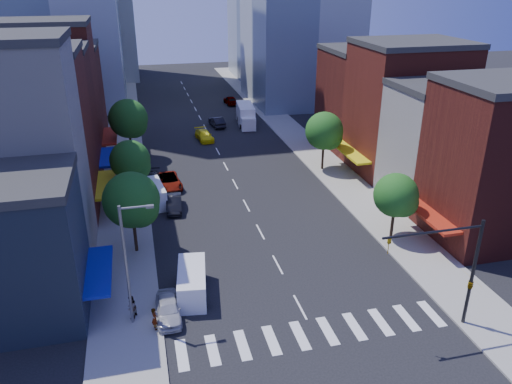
# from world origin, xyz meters

# --- Properties ---
(ground) EXTENTS (220.00, 220.00, 0.00)m
(ground) POSITION_xyz_m (0.00, 0.00, 0.00)
(ground) COLOR black
(ground) RESTS_ON ground
(sidewalk_left) EXTENTS (5.00, 120.00, 0.15)m
(sidewalk_left) POSITION_xyz_m (-12.50, 40.00, 0.07)
(sidewalk_left) COLOR gray
(sidewalk_left) RESTS_ON ground
(sidewalk_right) EXTENTS (5.00, 120.00, 0.15)m
(sidewalk_right) POSITION_xyz_m (12.50, 40.00, 0.07)
(sidewalk_right) COLOR gray
(sidewalk_right) RESTS_ON ground
(crosswalk) EXTENTS (19.00, 3.00, 0.01)m
(crosswalk) POSITION_xyz_m (0.00, -3.00, 0.01)
(crosswalk) COLOR silver
(crosswalk) RESTS_ON ground
(bldg_left_1) EXTENTS (12.00, 8.00, 18.00)m
(bldg_left_1) POSITION_xyz_m (-21.00, 12.00, 9.00)
(bldg_left_1) COLOR #BDB8AE
(bldg_left_1) RESTS_ON ground
(bldg_left_2) EXTENTS (12.00, 9.00, 16.00)m
(bldg_left_2) POSITION_xyz_m (-21.00, 20.50, 8.00)
(bldg_left_2) COLOR #5B1D15
(bldg_left_2) RESTS_ON ground
(bldg_left_3) EXTENTS (12.00, 8.00, 15.00)m
(bldg_left_3) POSITION_xyz_m (-21.00, 29.00, 7.50)
(bldg_left_3) COLOR #4B1612
(bldg_left_3) RESTS_ON ground
(bldg_left_4) EXTENTS (12.00, 9.00, 17.00)m
(bldg_left_4) POSITION_xyz_m (-21.00, 37.50, 8.50)
(bldg_left_4) COLOR #5B1D15
(bldg_left_4) RESTS_ON ground
(bldg_left_5) EXTENTS (12.00, 10.00, 13.00)m
(bldg_left_5) POSITION_xyz_m (-21.00, 47.00, 6.50)
(bldg_left_5) COLOR #4B1612
(bldg_left_5) RESTS_ON ground
(bldg_right_0) EXTENTS (12.00, 9.00, 14.00)m
(bldg_right_0) POSITION_xyz_m (21.00, 6.50, 7.00)
(bldg_right_0) COLOR #4B1612
(bldg_right_0) RESTS_ON ground
(bldg_right_1) EXTENTS (12.00, 8.00, 12.00)m
(bldg_right_1) POSITION_xyz_m (21.00, 15.00, 6.00)
(bldg_right_1) COLOR #BDB8AE
(bldg_right_1) RESTS_ON ground
(bldg_right_2) EXTENTS (12.00, 10.00, 15.00)m
(bldg_right_2) POSITION_xyz_m (21.00, 24.00, 7.50)
(bldg_right_2) COLOR #5B1D15
(bldg_right_2) RESTS_ON ground
(bldg_right_3) EXTENTS (12.00, 10.00, 13.00)m
(bldg_right_3) POSITION_xyz_m (21.00, 34.00, 6.50)
(bldg_right_3) COLOR #4B1612
(bldg_right_3) RESTS_ON ground
(traffic_signal) EXTENTS (7.24, 2.24, 8.00)m
(traffic_signal) POSITION_xyz_m (9.94, -4.50, 4.16)
(traffic_signal) COLOR black
(traffic_signal) RESTS_ON sidewalk_right
(streetlight) EXTENTS (2.25, 0.25, 9.00)m
(streetlight) POSITION_xyz_m (-11.81, 1.00, 5.28)
(streetlight) COLOR slate
(streetlight) RESTS_ON sidewalk_left
(tree_left_near) EXTENTS (4.80, 4.80, 7.30)m
(tree_left_near) POSITION_xyz_m (-11.35, 10.92, 4.87)
(tree_left_near) COLOR black
(tree_left_near) RESTS_ON sidewalk_left
(tree_left_mid) EXTENTS (4.20, 4.20, 6.65)m
(tree_left_mid) POSITION_xyz_m (-11.35, 21.92, 4.53)
(tree_left_mid) COLOR black
(tree_left_mid) RESTS_ON sidewalk_left
(tree_left_far) EXTENTS (5.00, 5.00, 7.75)m
(tree_left_far) POSITION_xyz_m (-11.35, 35.92, 5.20)
(tree_left_far) COLOR black
(tree_left_far) RESTS_ON sidewalk_left
(tree_right_near) EXTENTS (4.00, 4.00, 6.20)m
(tree_right_near) POSITION_xyz_m (11.65, 7.92, 4.19)
(tree_right_near) COLOR black
(tree_right_near) RESTS_ON sidewalk_right
(tree_right_far) EXTENTS (4.60, 4.60, 7.20)m
(tree_right_far) POSITION_xyz_m (11.65, 25.92, 4.86)
(tree_right_far) COLOR black
(tree_right_far) RESTS_ON sidewalk_right
(parked_car_front) EXTENTS (1.83, 4.35, 1.47)m
(parked_car_front) POSITION_xyz_m (-9.50, 1.12, 0.73)
(parked_car_front) COLOR #B2B2B7
(parked_car_front) RESTS_ON ground
(parked_car_second) EXTENTS (1.91, 4.52, 1.45)m
(parked_car_second) POSITION_xyz_m (-7.50, 18.81, 0.73)
(parked_car_second) COLOR black
(parked_car_second) RESTS_ON ground
(parked_car_third) EXTENTS (2.96, 5.52, 1.48)m
(parked_car_third) POSITION_xyz_m (-7.50, 24.88, 0.74)
(parked_car_third) COLOR #999999
(parked_car_third) RESTS_ON ground
(parked_car_rear) EXTENTS (2.69, 5.80, 1.64)m
(parked_car_rear) POSITION_xyz_m (-9.50, 24.79, 0.82)
(parked_car_rear) COLOR black
(parked_car_rear) RESTS_ON ground
(cargo_van_near) EXTENTS (2.71, 5.38, 2.20)m
(cargo_van_near) POSITION_xyz_m (-7.52, 3.32, 1.09)
(cargo_van_near) COLOR white
(cargo_van_near) RESTS_ON ground
(cargo_van_far) EXTENTS (2.69, 5.41, 2.21)m
(cargo_van_far) POSITION_xyz_m (-9.48, 20.75, 1.09)
(cargo_van_far) COLOR white
(cargo_van_far) RESTS_ON ground
(taxi) EXTENTS (2.60, 5.14, 1.43)m
(taxi) POSITION_xyz_m (-1.06, 41.42, 0.71)
(taxi) COLOR #FFF30D
(taxi) RESTS_ON ground
(traffic_car_oncoming) EXTENTS (2.21, 4.88, 1.55)m
(traffic_car_oncoming) POSITION_xyz_m (1.94, 47.98, 0.78)
(traffic_car_oncoming) COLOR black
(traffic_car_oncoming) RESTS_ON ground
(traffic_car_far) EXTENTS (2.12, 4.69, 1.56)m
(traffic_car_far) POSITION_xyz_m (6.83, 61.91, 0.78)
(traffic_car_far) COLOR #999999
(traffic_car_far) RESTS_ON ground
(box_truck) EXTENTS (3.11, 8.10, 3.18)m
(box_truck) POSITION_xyz_m (6.64, 47.82, 1.51)
(box_truck) COLOR white
(box_truck) RESTS_ON ground
(pedestrian_near) EXTENTS (0.54, 0.69, 1.68)m
(pedestrian_near) POSITION_xyz_m (-10.50, -0.11, 0.99)
(pedestrian_near) COLOR #999999
(pedestrian_near) RESTS_ON sidewalk_left
(pedestrian_far) EXTENTS (1.00, 1.08, 1.78)m
(pedestrian_far) POSITION_xyz_m (-12.02, 1.50, 1.04)
(pedestrian_far) COLOR #999999
(pedestrian_far) RESTS_ON sidewalk_left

